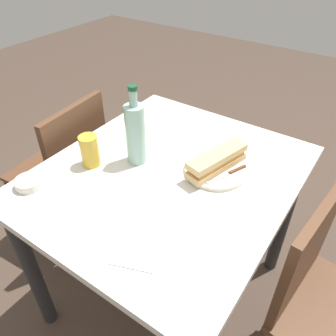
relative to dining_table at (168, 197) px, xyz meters
The scene contains 11 objects.
ground_plane 0.64m from the dining_table, ahead, with size 8.00×8.00×0.00m, color #47382D.
dining_table is the anchor object (origin of this frame).
chair_far 0.64m from the dining_table, 90.82° to the left, with size 0.44×0.44×0.86m.
chair_near 0.64m from the dining_table, 91.77° to the right, with size 0.43×0.43×0.86m.
plate_near 0.22m from the dining_table, 126.19° to the left, with size 0.23×0.23×0.01m, color silver.
baguette_sandwich_near 0.25m from the dining_table, 126.19° to the left, with size 0.26×0.13×0.07m.
knife_near 0.26m from the dining_table, 117.22° to the left, with size 0.17×0.08×0.01m.
water_bottle 0.29m from the dining_table, 87.50° to the right, with size 0.07×0.07×0.31m.
beer_glass 0.35m from the dining_table, 65.42° to the right, with size 0.07×0.07×0.12m, color gold.
olive_bowl 0.51m from the dining_table, 46.26° to the right, with size 0.10×0.10×0.03m, color silver.
paper_napkin 0.38m from the dining_table, 20.94° to the left, with size 0.14×0.14×0.00m, color white.
Camera 1 is at (0.79, 0.55, 1.53)m, focal length 35.78 mm.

